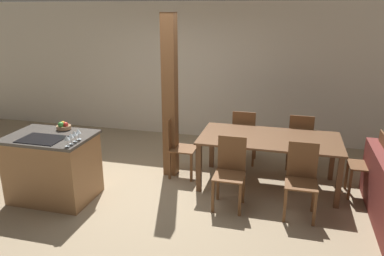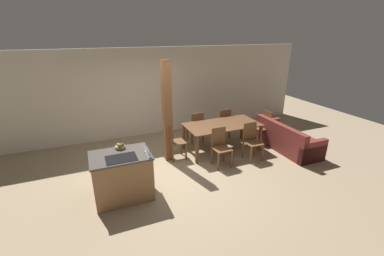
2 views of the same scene
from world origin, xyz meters
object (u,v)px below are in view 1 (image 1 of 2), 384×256
dining_table (269,143)px  wine_glass_end (78,131)px  wine_glass_middle (71,136)px  dining_chair_far_left (244,136)px  dining_chair_far_right (300,140)px  dining_chair_head_end (179,146)px  wine_glass_far (75,134)px  dining_chair_near_right (301,179)px  dining_chair_near_left (230,171)px  wine_glass_near (67,138)px  timber_post (170,98)px  dining_chair_foot_end (370,164)px  kitchen_island (53,167)px  fruit_bowl (63,126)px

dining_table → wine_glass_end: bearing=-152.9°
wine_glass_middle → dining_chair_far_left: bearing=48.0°
dining_chair_far_right → dining_chair_head_end: 1.99m
wine_glass_far → dining_chair_near_right: wine_glass_far is taller
wine_glass_middle → dining_chair_near_right: 2.96m
wine_glass_far → dining_table: wine_glass_far is taller
wine_glass_middle → wine_glass_far: bearing=90.0°
dining_chair_near_left → dining_chair_near_right: size_ratio=1.00×
wine_glass_end → dining_chair_near_right: size_ratio=0.15×
wine_glass_near → timber_post: size_ratio=0.06×
dining_chair_near_right → dining_chair_head_end: 1.99m
wine_glass_middle → dining_chair_foot_end: bearing=20.3°
wine_glass_far → wine_glass_middle: bearing=-90.0°
wine_glass_middle → timber_post: bearing=59.5°
dining_chair_far_right → dining_chair_near_left: bearing=58.3°
dining_chair_near_left → timber_post: 1.53m
wine_glass_end → timber_post: 1.53m
dining_chair_near_right → dining_chair_near_left: bearing=180.0°
wine_glass_near → timber_post: 1.76m
kitchen_island → wine_glass_end: bearing=-7.6°
fruit_bowl → dining_table: fruit_bowl is taller
dining_table → fruit_bowl: bearing=-162.7°
wine_glass_far → dining_chair_far_right: bearing=35.8°
dining_chair_near_left → timber_post: bearing=144.0°
dining_table → dining_chair_far_left: (-0.46, 0.74, -0.18)m
timber_post → dining_chair_near_right: bearing=-21.4°
dining_chair_near_right → dining_chair_head_end: same height
wine_glass_end → dining_chair_near_right: wine_glass_end is taller
dining_chair_head_end → dining_chair_foot_end: 2.79m
wine_glass_end → dining_chair_head_end: wine_glass_end is taller
dining_table → dining_chair_far_left: size_ratio=2.14×
wine_glass_near → dining_table: wine_glass_near is taller
kitchen_island → dining_chair_head_end: (1.48, 1.15, 0.03)m
wine_glass_near → dining_chair_far_right: bearing=38.1°
wine_glass_near → dining_chair_near_left: bearing=21.0°
dining_chair_head_end → dining_chair_foot_end: size_ratio=1.00×
dining_chair_far_left → timber_post: size_ratio=0.38×
dining_chair_near_left → dining_chair_far_right: (0.92, 1.48, 0.00)m
wine_glass_near → dining_chair_head_end: bearing=56.3°
wine_glass_near → dining_chair_near_right: 2.99m
wine_glass_end → dining_chair_far_right: size_ratio=0.15×
wine_glass_end → dining_chair_foot_end: wine_glass_end is taller
wine_glass_middle → dining_chair_head_end: (0.99, 1.39, -0.55)m
wine_glass_end → timber_post: size_ratio=0.06×
dining_chair_far_left → dining_chair_foot_end: same height
dining_table → timber_post: size_ratio=0.81×
wine_glass_near → wine_glass_middle: bearing=90.0°
dining_chair_foot_end → dining_chair_far_right: bearing=-128.4°
dining_chair_near_left → dining_chair_far_left: size_ratio=1.00×
wine_glass_far → dining_chair_foot_end: size_ratio=0.15×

